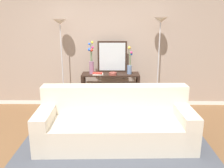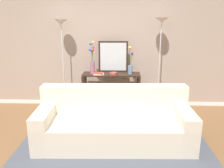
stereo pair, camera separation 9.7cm
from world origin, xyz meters
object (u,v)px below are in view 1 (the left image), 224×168
Objects in this scene: wall_mirror at (112,57)px; book_stack at (98,74)px; fruit_bowl at (113,74)px; floor_lamp_right at (160,39)px; couch at (115,124)px; floor_lamp_left at (61,40)px; vase_tall_flowers at (91,62)px; vase_short_flowers at (130,65)px; console_table at (111,85)px; book_row_under_console at (96,107)px.

wall_mirror reaches higher than book_stack.
fruit_bowl is 0.31m from book_stack.
floor_lamp_right is 2.96× the size of wall_mirror.
floor_lamp_left is at bearing 128.67° from couch.
vase_tall_flowers is at bearing -157.14° from wall_mirror.
floor_lamp_right is at bearing 1.73° from vase_tall_flowers.
vase_tall_flowers reaches higher than book_stack.
fruit_bowl is at bearing 92.35° from couch.
vase_tall_flowers is at bearing 110.16° from couch.
vase_tall_flowers is at bearing 179.28° from vase_short_flowers.
book_stack is at bearing -173.05° from vase_short_flowers.
vase_tall_flowers is at bearing -3.90° from floor_lamp_left.
couch is 1.24× the size of floor_lamp_right.
wall_mirror is (0.03, 0.17, 0.59)m from console_table.
wall_mirror is at bearing 152.14° from vase_short_flowers.
fruit_bowl is at bearing -170.78° from floor_lamp_right.
floor_lamp_right is (1.01, 0.03, 0.98)m from console_table.
vase_short_flowers is at bearing -0.72° from vase_tall_flowers.
fruit_bowl reaches higher than book_row_under_console.
floor_lamp_right is at bearing 0.00° from floor_lamp_left.
console_table is 0.32m from fruit_bowl.
wall_mirror is 0.48m from vase_tall_flowers.
floor_lamp_right is at bearing 9.22° from fruit_bowl.
couch is 14.66× the size of fruit_bowl.
vase_short_flowers is 2.55× the size of book_stack.
floor_lamp_right reaches higher than floor_lamp_left.
floor_lamp_left is (-1.02, 0.03, 0.95)m from console_table.
book_stack is at bearing -157.99° from console_table.
vase_tall_flowers is 1.03m from book_row_under_console.
floor_lamp_left is at bearing 176.10° from vase_tall_flowers.
book_stack is at bearing -33.99° from vase_tall_flowers.
console_table is 0.63× the size of floor_lamp_left.
vase_short_flowers reaches higher than couch.
console_table reaches higher than book_row_under_console.
vase_short_flowers is 0.40m from fruit_bowl.
vase_short_flowers reaches higher than book_stack.
wall_mirror is 0.98× the size of vase_tall_flowers.
vase_tall_flowers is at bearing 165.87° from fruit_bowl.
floor_lamp_right is (0.90, 1.40, 1.24)m from couch.
couch is at bearing -87.56° from wall_mirror.
fruit_bowl reaches higher than console_table.
floor_lamp_left reaches higher than console_table.
floor_lamp_left is 3.31× the size of vase_short_flowers.
floor_lamp_left is 1.13m from wall_mirror.
couch is at bearing -69.84° from vase_tall_flowers.
floor_lamp_left is at bearing -180.00° from floor_lamp_right.
floor_lamp_left is at bearing 178.52° from console_table.
book_row_under_console is (-0.72, 0.03, -0.96)m from vase_short_flowers.
couch is at bearing -73.14° from book_row_under_console.
vase_short_flowers is (-0.61, -0.05, -0.53)m from floor_lamp_right.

